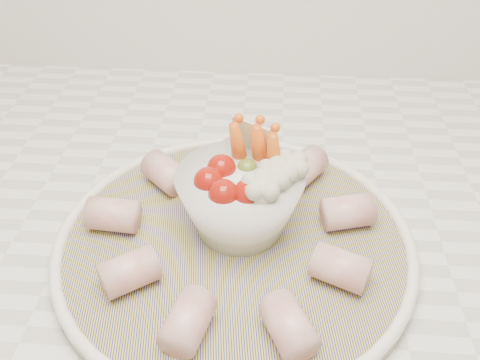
{
  "coord_description": "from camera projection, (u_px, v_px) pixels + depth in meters",
  "views": [
    {
      "loc": [
        0.04,
        0.96,
        1.32
      ],
      "look_at": [
        0.01,
        1.37,
        1.0
      ],
      "focal_mm": 40.0,
      "sensor_mm": 36.0,
      "label": 1
    }
  ],
  "objects": [
    {
      "name": "cured_meat_rolls",
      "position": [
        235.0,
        228.0,
        0.54
      ],
      "size": [
        0.3,
        0.28,
        0.03
      ],
      "color": "#BF5757",
      "rests_on": "serving_platter"
    },
    {
      "name": "veggie_bowl",
      "position": [
        243.0,
        196.0,
        0.54
      ],
      "size": [
        0.13,
        0.13,
        0.11
      ],
      "color": "white",
      "rests_on": "serving_platter"
    },
    {
      "name": "serving_platter",
      "position": [
        235.0,
        243.0,
        0.55
      ],
      "size": [
        0.41,
        0.41,
        0.02
      ],
      "color": "navy",
      "rests_on": "kitchen_counter"
    }
  ]
}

